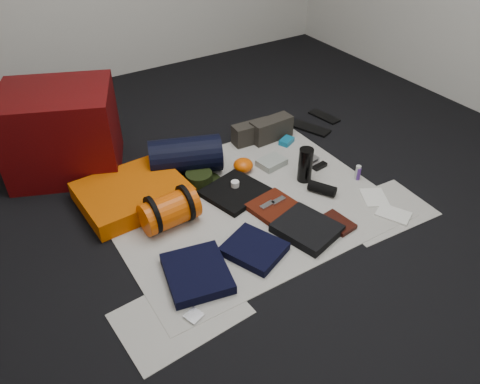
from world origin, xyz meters
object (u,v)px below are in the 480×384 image
sleeping_pad (132,193)px  navy_duffel (186,156)px  red_cabinet (62,132)px  stuff_sack (170,211)px  compact_camera (311,161)px  water_bottle (305,165)px  paperback_book (337,223)px

sleeping_pad → navy_duffel: size_ratio=1.31×
red_cabinet → stuff_sack: (0.32, -0.88, -0.18)m
red_cabinet → compact_camera: bearing=-8.1°
sleeping_pad → stuff_sack: stuff_sack is taller
sleeping_pad → compact_camera: size_ratio=5.81×
sleeping_pad → navy_duffel: 0.44m
navy_duffel → compact_camera: navy_duffel is taller
red_cabinet → stuff_sack: red_cabinet is taller
stuff_sack → navy_duffel: (0.32, 0.43, 0.03)m
red_cabinet → water_bottle: bearing=-15.0°
navy_duffel → stuff_sack: bearing=-106.1°
sleeping_pad → red_cabinet: bearing=111.2°
red_cabinet → sleeping_pad: red_cabinet is taller
water_bottle → compact_camera: bearing=38.2°
water_bottle → sleeping_pad: bearing=159.6°
navy_duffel → paperback_book: 1.06m
water_bottle → paperback_book: 0.48m
water_bottle → paperback_book: bearing=-104.2°
stuff_sack → navy_duffel: bearing=53.4°
paperback_book → water_bottle: bearing=69.0°
stuff_sack → navy_duffel: navy_duffel is taller
red_cabinet → paperback_book: red_cabinet is taller
red_cabinet → water_bottle: red_cabinet is taller
water_bottle → stuff_sack: bearing=176.1°
navy_duffel → water_bottle: (0.60, -0.49, -0.01)m
stuff_sack → paperback_book: bearing=-32.7°
sleeping_pad → paperback_book: size_ratio=3.18×
sleeping_pad → paperback_book: sleeping_pad is taller
stuff_sack → compact_camera: (1.07, 0.06, -0.07)m
sleeping_pad → paperback_book: bearing=-42.5°
stuff_sack → compact_camera: bearing=3.3°
paperback_book → compact_camera: bearing=57.9°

